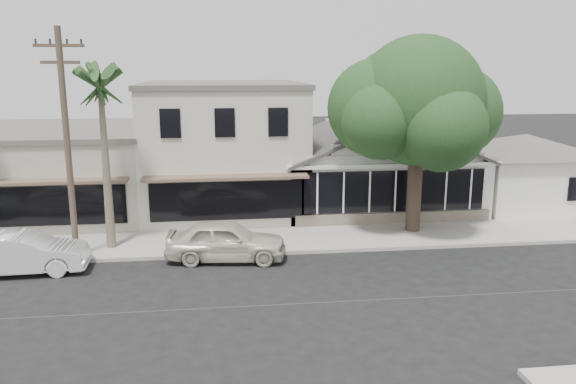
{
  "coord_description": "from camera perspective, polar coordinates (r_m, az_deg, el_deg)",
  "views": [
    {
      "loc": [
        -3.28,
        -16.83,
        7.53
      ],
      "look_at": [
        -0.45,
        6.0,
        2.4
      ],
      "focal_mm": 35.0,
      "sensor_mm": 36.0,
      "label": 1
    }
  ],
  "objects": [
    {
      "name": "ground",
      "position": [
        18.73,
        3.7,
        -11.16
      ],
      "size": [
        140.0,
        140.0,
        0.0
      ],
      "primitive_type": "plane",
      "color": "black",
      "rests_on": "ground"
    },
    {
      "name": "sidewalk_north",
      "position": [
        25.18,
        -17.6,
        -5.25
      ],
      "size": [
        90.0,
        3.5,
        0.15
      ],
      "primitive_type": "cube",
      "color": "#9E9991",
      "rests_on": "ground"
    },
    {
      "name": "corner_shop",
      "position": [
        30.85,
        8.62,
        3.27
      ],
      "size": [
        10.4,
        8.6,
        5.1
      ],
      "color": "white",
      "rests_on": "ground"
    },
    {
      "name": "side_cottage",
      "position": [
        33.33,
        22.73,
        1.17
      ],
      "size": [
        6.0,
        6.0,
        3.0
      ],
      "primitive_type": "cube",
      "color": "white",
      "rests_on": "ground"
    },
    {
      "name": "row_building_near",
      "position": [
        30.64,
        -6.49,
        4.47
      ],
      "size": [
        8.0,
        10.0,
        6.5
      ],
      "primitive_type": "cube",
      "color": "beige",
      "rests_on": "ground"
    },
    {
      "name": "row_building_midnear",
      "position": [
        32.03,
        -22.76,
        1.83
      ],
      "size": [
        10.0,
        10.0,
        4.2
      ],
      "primitive_type": "cube",
      "color": "#B2AFA0",
      "rests_on": "ground"
    },
    {
      "name": "utility_pole",
      "position": [
        22.93,
        -21.53,
        4.84
      ],
      "size": [
        1.8,
        0.24,
        9.0
      ],
      "color": "brown",
      "rests_on": "ground"
    },
    {
      "name": "car_0",
      "position": [
        22.46,
        -6.31,
        -4.92
      ],
      "size": [
        4.92,
        2.44,
        1.61
      ],
      "primitive_type": "imported",
      "rotation": [
        0.0,
        0.0,
        1.46
      ],
      "color": "beige",
      "rests_on": "ground"
    },
    {
      "name": "car_1",
      "position": [
        23.16,
        -25.38,
        -5.64
      ],
      "size": [
        4.77,
        1.85,
        1.55
      ],
      "primitive_type": "imported",
      "rotation": [
        0.0,
        0.0,
        1.62
      ],
      "color": "silver",
      "rests_on": "ground"
    },
    {
      "name": "shade_tree",
      "position": [
        25.92,
        12.78,
        8.65
      ],
      "size": [
        8.06,
        7.29,
        8.95
      ],
      "rotation": [
        0.0,
        0.0,
        0.15
      ],
      "color": "#46342A",
      "rests_on": "ground"
    },
    {
      "name": "palm_east",
      "position": [
        23.68,
        -18.55,
        10.43
      ],
      "size": [
        2.79,
        2.79,
        8.09
      ],
      "color": "#726651",
      "rests_on": "ground"
    }
  ]
}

